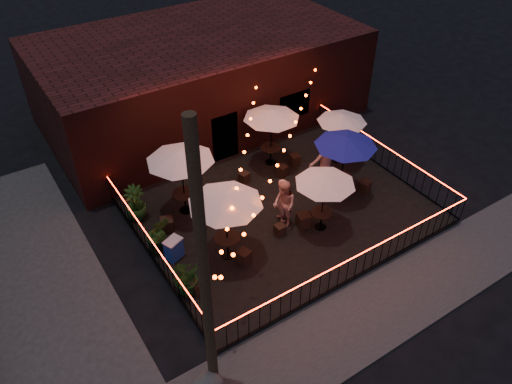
{
  "coord_description": "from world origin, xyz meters",
  "views": [
    {
      "loc": [
        -8.4,
        -9.25,
        12.08
      ],
      "look_at": [
        -0.9,
        2.3,
        1.17
      ],
      "focal_mm": 35.0,
      "sensor_mm": 36.0,
      "label": 1
    }
  ],
  "objects_px": {
    "cafe_table_5": "(342,119)",
    "cooler": "(174,249)",
    "cafe_table_0": "(225,200)",
    "cafe_table_4": "(346,142)",
    "cafe_table_1": "(180,157)",
    "utility_pole": "(205,278)",
    "cafe_table_3": "(272,115)",
    "cafe_table_2": "(325,180)"
  },
  "relations": [
    {
      "from": "cafe_table_2",
      "to": "cafe_table_3",
      "type": "bearing_deg",
      "value": 79.78
    },
    {
      "from": "cafe_table_1",
      "to": "cafe_table_3",
      "type": "bearing_deg",
      "value": 11.03
    },
    {
      "from": "utility_pole",
      "to": "cafe_table_1",
      "type": "distance_m",
      "value": 7.06
    },
    {
      "from": "cafe_table_0",
      "to": "cafe_table_4",
      "type": "bearing_deg",
      "value": 5.84
    },
    {
      "from": "cafe_table_0",
      "to": "cafe_table_4",
      "type": "xyz_separation_m",
      "value": [
        5.29,
        0.54,
        -0.08
      ]
    },
    {
      "from": "cafe_table_2",
      "to": "cafe_table_3",
      "type": "relative_size",
      "value": 0.83
    },
    {
      "from": "cafe_table_2",
      "to": "cafe_table_3",
      "type": "height_order",
      "value": "cafe_table_3"
    },
    {
      "from": "utility_pole",
      "to": "cafe_table_4",
      "type": "height_order",
      "value": "utility_pole"
    },
    {
      "from": "cafe_table_1",
      "to": "cafe_table_5",
      "type": "relative_size",
      "value": 1.2
    },
    {
      "from": "cafe_table_0",
      "to": "cafe_table_2",
      "type": "relative_size",
      "value": 1.09
    },
    {
      "from": "utility_pole",
      "to": "cooler",
      "type": "xyz_separation_m",
      "value": [
        1.05,
        4.52,
        -3.46
      ]
    },
    {
      "from": "cafe_table_1",
      "to": "cafe_table_5",
      "type": "height_order",
      "value": "cafe_table_1"
    },
    {
      "from": "cafe_table_3",
      "to": "cooler",
      "type": "relative_size",
      "value": 3.74
    },
    {
      "from": "utility_pole",
      "to": "cafe_table_5",
      "type": "xyz_separation_m",
      "value": [
        9.2,
        5.91,
        -1.85
      ]
    },
    {
      "from": "utility_pole",
      "to": "cafe_table_5",
      "type": "height_order",
      "value": "utility_pole"
    },
    {
      "from": "utility_pole",
      "to": "cafe_table_3",
      "type": "relative_size",
      "value": 2.77
    },
    {
      "from": "cafe_table_2",
      "to": "cafe_table_5",
      "type": "distance_m",
      "value": 4.27
    },
    {
      "from": "cafe_table_5",
      "to": "cooler",
      "type": "height_order",
      "value": "cafe_table_5"
    },
    {
      "from": "cafe_table_1",
      "to": "cafe_table_0",
      "type": "bearing_deg",
      "value": -87.24
    },
    {
      "from": "utility_pole",
      "to": "cafe_table_3",
      "type": "xyz_separation_m",
      "value": [
        6.78,
        7.31,
        -1.59
      ]
    },
    {
      "from": "cafe_table_2",
      "to": "cafe_table_4",
      "type": "xyz_separation_m",
      "value": [
        1.85,
        1.14,
        0.23
      ]
    },
    {
      "from": "utility_pole",
      "to": "cafe_table_2",
      "type": "xyz_separation_m",
      "value": [
        6.02,
        3.06,
        -1.78
      ]
    },
    {
      "from": "cafe_table_5",
      "to": "cafe_table_1",
      "type": "bearing_deg",
      "value": 175.28
    },
    {
      "from": "cafe_table_0",
      "to": "cafe_table_4",
      "type": "distance_m",
      "value": 5.32
    },
    {
      "from": "cafe_table_5",
      "to": "cooler",
      "type": "bearing_deg",
      "value": -170.37
    },
    {
      "from": "cafe_table_1",
      "to": "cafe_table_5",
      "type": "bearing_deg",
      "value": -4.72
    },
    {
      "from": "utility_pole",
      "to": "cafe_table_0",
      "type": "xyz_separation_m",
      "value": [
        2.58,
        3.65,
        -1.47
      ]
    },
    {
      "from": "utility_pole",
      "to": "cafe_table_5",
      "type": "relative_size",
      "value": 3.65
    },
    {
      "from": "cafe_table_1",
      "to": "utility_pole",
      "type": "bearing_deg",
      "value": -110.7
    },
    {
      "from": "cafe_table_1",
      "to": "cafe_table_3",
      "type": "relative_size",
      "value": 0.91
    },
    {
      "from": "cafe_table_1",
      "to": "cooler",
      "type": "xyz_separation_m",
      "value": [
        -1.39,
        -1.94,
        -2.0
      ]
    },
    {
      "from": "cafe_table_0",
      "to": "cooler",
      "type": "xyz_separation_m",
      "value": [
        -1.52,
        0.87,
        -1.98
      ]
    },
    {
      "from": "cafe_table_2",
      "to": "cafe_table_3",
      "type": "distance_m",
      "value": 4.32
    },
    {
      "from": "cafe_table_0",
      "to": "utility_pole",
      "type": "bearing_deg",
      "value": -125.19
    },
    {
      "from": "cafe_table_1",
      "to": "cafe_table_3",
      "type": "height_order",
      "value": "cafe_table_1"
    },
    {
      "from": "cafe_table_4",
      "to": "cafe_table_2",
      "type": "bearing_deg",
      "value": -148.46
    },
    {
      "from": "cooler",
      "to": "utility_pole",
      "type": "bearing_deg",
      "value": -125.06
    },
    {
      "from": "cafe_table_4",
      "to": "cafe_table_5",
      "type": "relative_size",
      "value": 1.15
    },
    {
      "from": "utility_pole",
      "to": "cafe_table_3",
      "type": "height_order",
      "value": "utility_pole"
    },
    {
      "from": "cafe_table_0",
      "to": "cafe_table_4",
      "type": "height_order",
      "value": "cafe_table_0"
    },
    {
      "from": "cafe_table_0",
      "to": "cooler",
      "type": "relative_size",
      "value": 3.37
    },
    {
      "from": "cafe_table_1",
      "to": "cafe_table_4",
      "type": "xyz_separation_m",
      "value": [
        5.43,
        -2.27,
        -0.09
      ]
    }
  ]
}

